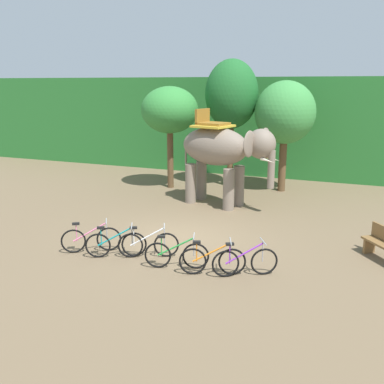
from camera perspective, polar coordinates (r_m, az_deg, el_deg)
ground_plane at (r=13.60m, az=-1.78°, el=-6.26°), size 80.00×80.00×0.00m
foliage_hedge at (r=25.42m, az=10.00°, el=8.95°), size 36.00×6.00×5.06m
tree_left at (r=19.78m, az=-2.96°, el=10.68°), size 2.57×2.57×4.63m
tree_center_left at (r=20.08m, az=5.26°, el=12.67°), size 2.40×2.40×5.82m
tree_far_left at (r=19.52m, az=12.19°, el=10.14°), size 2.63×2.63×4.88m
elephant at (r=16.89m, az=4.00°, el=5.47°), size 4.25×2.52×3.78m
bike_pink at (r=12.84m, az=-13.19°, el=-6.08°), size 1.48×0.94×0.92m
bike_teal at (r=12.32m, az=-10.02°, el=-6.77°), size 1.55×0.85×0.92m
bike_white at (r=12.19m, az=-5.80°, el=-6.87°), size 1.58×0.81×0.92m
bike_green at (r=11.44m, az=-2.06°, el=-8.25°), size 1.64×0.68×0.92m
bike_orange at (r=11.08m, az=2.69°, el=-9.01°), size 1.62×0.73×0.92m
bike_purple at (r=11.08m, az=6.99°, el=-9.11°), size 1.52×0.90×0.92m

